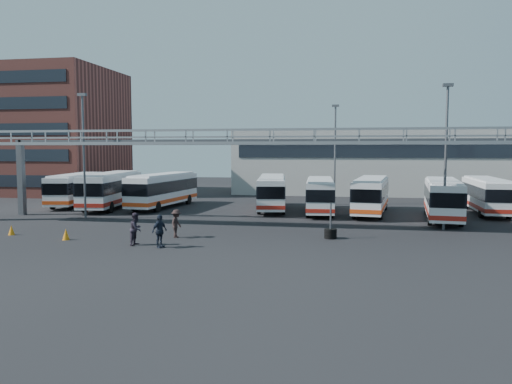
% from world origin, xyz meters
% --- Properties ---
extents(ground, '(140.00, 140.00, 0.00)m').
position_xyz_m(ground, '(0.00, 0.00, 0.00)').
color(ground, black).
rests_on(ground, ground).
extents(gantry, '(51.40, 5.15, 7.10)m').
position_xyz_m(gantry, '(0.00, 5.87, 5.51)').
color(gantry, gray).
rests_on(gantry, ground).
extents(apartment_building, '(18.00, 15.00, 16.00)m').
position_xyz_m(apartment_building, '(-34.00, 30.00, 8.00)').
color(apartment_building, brown).
rests_on(apartment_building, ground).
extents(warehouse, '(42.00, 14.00, 8.00)m').
position_xyz_m(warehouse, '(12.00, 38.00, 4.00)').
color(warehouse, '#9E9E99').
rests_on(warehouse, ground).
extents(light_pole_left, '(0.70, 0.35, 10.21)m').
position_xyz_m(light_pole_left, '(-16.00, 8.00, 5.73)').
color(light_pole_left, '#4C4F54').
rests_on(light_pole_left, ground).
extents(light_pole_mid, '(0.70, 0.35, 10.21)m').
position_xyz_m(light_pole_mid, '(12.00, 7.00, 5.73)').
color(light_pole_mid, '#4C4F54').
rests_on(light_pole_mid, ground).
extents(light_pole_back, '(0.70, 0.35, 10.21)m').
position_xyz_m(light_pole_back, '(4.00, 22.00, 5.73)').
color(light_pole_back, '#4C4F54').
rests_on(light_pole_back, ground).
extents(bus_0, '(4.16, 10.85, 3.22)m').
position_xyz_m(bus_0, '(-21.73, 16.60, 1.78)').
color(bus_0, silver).
rests_on(bus_0, ground).
extents(bus_1, '(3.97, 11.61, 3.46)m').
position_xyz_m(bus_1, '(-17.16, 15.01, 1.91)').
color(bus_1, silver).
rests_on(bus_1, ground).
extents(bus_2, '(3.61, 11.16, 3.33)m').
position_xyz_m(bus_2, '(-12.39, 16.32, 1.84)').
color(bus_2, silver).
rests_on(bus_2, ground).
extents(bus_4, '(3.78, 10.77, 3.20)m').
position_xyz_m(bus_4, '(-1.68, 16.47, 1.77)').
color(bus_4, silver).
rests_on(bus_4, ground).
extents(bus_5, '(2.92, 10.23, 3.07)m').
position_xyz_m(bus_5, '(2.89, 14.96, 1.70)').
color(bus_5, silver).
rests_on(bus_5, ground).
extents(bus_6, '(3.75, 10.75, 3.20)m').
position_xyz_m(bus_6, '(7.35, 14.99, 1.77)').
color(bus_6, silver).
rests_on(bus_6, ground).
extents(bus_7, '(3.68, 10.94, 3.26)m').
position_xyz_m(bus_7, '(12.84, 12.17, 1.80)').
color(bus_7, silver).
rests_on(bus_7, ground).
extents(bus_8, '(2.83, 10.46, 3.15)m').
position_xyz_m(bus_8, '(17.38, 17.08, 1.74)').
color(bus_8, silver).
rests_on(bus_8, ground).
extents(pedestrian_b, '(0.78, 0.98, 1.94)m').
position_xyz_m(pedestrian_b, '(-7.03, -2.24, 0.97)').
color(pedestrian_b, '#29222F').
rests_on(pedestrian_b, ground).
extents(pedestrian_c, '(0.70, 1.19, 1.82)m').
position_xyz_m(pedestrian_c, '(-5.51, 0.57, 0.91)').
color(pedestrian_c, black).
rests_on(pedestrian_c, ground).
extents(pedestrian_d, '(0.87, 1.22, 1.92)m').
position_xyz_m(pedestrian_d, '(-5.37, -2.75, 0.96)').
color(pedestrian_d, '#1A2130').
rests_on(pedestrian_d, ground).
extents(cone_left, '(0.56, 0.56, 0.71)m').
position_xyz_m(cone_left, '(-12.07, -1.44, 0.35)').
color(cone_left, orange).
rests_on(cone_left, ground).
extents(cone_right, '(0.42, 0.42, 0.66)m').
position_xyz_m(cone_right, '(-16.64, -0.42, 0.33)').
color(cone_right, orange).
rests_on(cone_right, ground).
extents(tire_stack, '(0.79, 0.79, 2.27)m').
position_xyz_m(tire_stack, '(4.24, 2.01, 0.38)').
color(tire_stack, black).
rests_on(tire_stack, ground).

